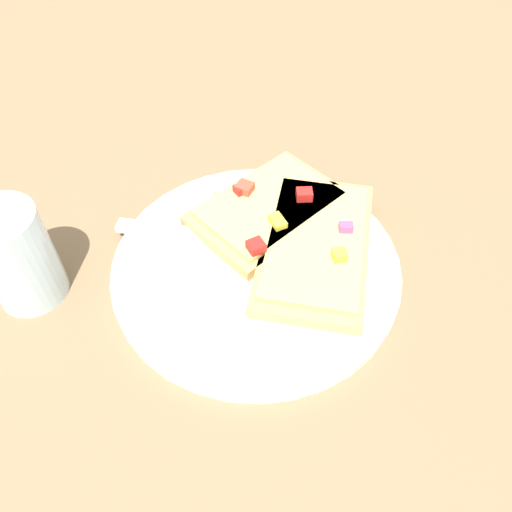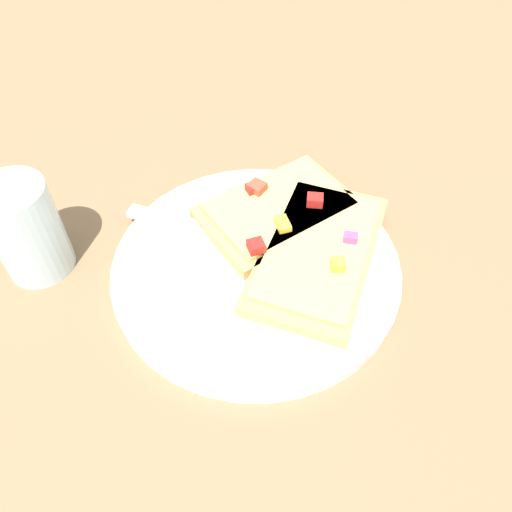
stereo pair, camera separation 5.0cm
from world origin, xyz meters
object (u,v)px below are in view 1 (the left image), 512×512
at_px(plate, 256,266).
at_px(drinking_glass, 16,257).
at_px(pizza_slice_main, 316,244).
at_px(knife, 201,236).
at_px(fork, 242,291).
at_px(pizza_slice_corner, 269,208).

height_order(plate, drinking_glass, drinking_glass).
bearing_deg(pizza_slice_main, knife, -87.72).
bearing_deg(fork, plate, 82.35).
bearing_deg(knife, drinking_glass, -149.58).
distance_m(fork, pizza_slice_corner, 0.11).
height_order(knife, pizza_slice_main, pizza_slice_main).
height_order(plate, pizza_slice_main, pizza_slice_main).
xyz_separation_m(knife, pizza_slice_main, (0.02, 0.12, 0.01)).
bearing_deg(plate, fork, -21.03).
bearing_deg(plate, pizza_slice_main, 103.22).
bearing_deg(pizza_slice_corner, fork, 32.37).
relative_size(pizza_slice_main, pizza_slice_corner, 1.09).
bearing_deg(drinking_glass, plate, 95.25).
bearing_deg(pizza_slice_main, fork, -43.02).
bearing_deg(knife, pizza_slice_main, 1.21).
bearing_deg(knife, fork, -48.28).
height_order(knife, pizza_slice_corner, pizza_slice_corner).
distance_m(plate, fork, 0.04).
bearing_deg(fork, pizza_slice_main, 47.79).
relative_size(knife, pizza_slice_main, 1.05).
relative_size(plate, pizza_slice_main, 1.40).
relative_size(plate, fork, 1.34).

